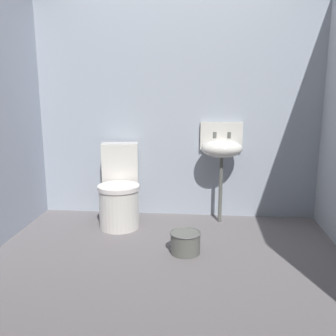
{
  "coord_description": "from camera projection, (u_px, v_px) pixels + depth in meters",
  "views": [
    {
      "loc": [
        0.27,
        -2.55,
        1.32
      ],
      "look_at": [
        0.0,
        0.3,
        0.7
      ],
      "focal_mm": 39.51,
      "sensor_mm": 36.0,
      "label": 1
    }
  ],
  "objects": [
    {
      "name": "ground_plane",
      "position": [
        164.0,
        272.0,
        2.8
      ],
      "size": [
        3.26,
        2.82,
        0.08
      ],
      "primitive_type": "cube",
      "color": "slate"
    },
    {
      "name": "wall_back",
      "position": [
        177.0,
        111.0,
        3.78
      ],
      "size": [
        3.26,
        0.1,
        2.17
      ],
      "primitive_type": "cube",
      "color": "#A0A9B6",
      "rests_on": "ground"
    },
    {
      "name": "toilet_near_wall",
      "position": [
        119.0,
        193.0,
        3.6
      ],
      "size": [
        0.47,
        0.64,
        0.78
      ],
      "rotation": [
        0.0,
        0.0,
        3.3
      ],
      "color": "silver",
      "rests_on": "ground"
    },
    {
      "name": "sink",
      "position": [
        222.0,
        147.0,
        3.6
      ],
      "size": [
        0.42,
        0.35,
        0.99
      ],
      "color": "#5D5E57",
      "rests_on": "ground"
    },
    {
      "name": "bucket",
      "position": [
        185.0,
        242.0,
        3.01
      ],
      "size": [
        0.26,
        0.26,
        0.18
      ],
      "color": "#5D5E57",
      "rests_on": "ground"
    }
  ]
}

